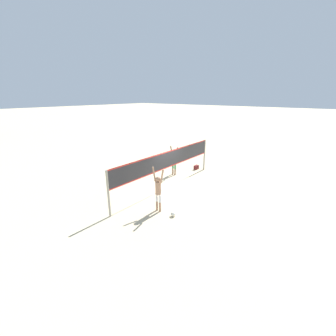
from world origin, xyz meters
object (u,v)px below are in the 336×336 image
Objects in this scene: gear_bag at (196,167)px; volleyball_net at (168,161)px; player_blocker at (174,160)px; player_spiker at (158,189)px; volleyball at (173,214)px.

volleyball_net is at bearing -173.19° from gear_bag.
player_blocker reaches higher than gear_bag.
player_spiker reaches higher than gear_bag.
player_blocker is (2.12, 1.13, -0.61)m from volleyball_net.
player_blocker is 2.33m from gear_bag.
player_spiker is at bearing -61.36° from player_blocker.
volleyball is at bearing -137.67° from volleyball_net.
volleyball_net is 2.48m from player_blocker.
player_blocker is at bearing 36.50° from volleyball.
player_blocker is 5.27× the size of gear_bag.
player_blocker is 5.92m from volleyball.
volleyball is (-2.58, -2.35, -1.58)m from volleyball_net.
player_blocker is at bearing -61.36° from player_spiker.
player_blocker is (4.72, 2.58, -0.11)m from player_spiker.
volleyball_net is 4.00× the size of player_spiker.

